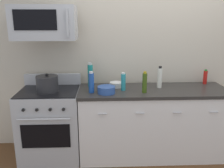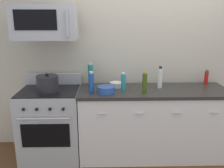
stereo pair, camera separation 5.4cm
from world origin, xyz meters
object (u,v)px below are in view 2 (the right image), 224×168
range_oven (51,123)px  stockpot (48,83)px  bottle_sparkling_teal (91,75)px  bottle_vinegar_white (160,78)px  bottle_soda_blue (91,82)px  microwave (45,23)px  bowl_blue_mixing (106,90)px  bottle_hot_sauce_red (206,78)px  bowl_white_ceramic (116,84)px  bottle_olive_oil (145,83)px  bottle_dish_soap (123,82)px

range_oven → stockpot: 0.55m
bottle_sparkling_teal → bottle_vinegar_white: (0.90, -0.10, -0.02)m
bottle_vinegar_white → bottle_soda_blue: size_ratio=1.08×
microwave → bowl_blue_mixing: (0.73, -0.19, -0.78)m
bottle_hot_sauce_red → bottle_sparkling_teal: bearing=-177.9°
range_oven → bowl_white_ceramic: size_ratio=6.28×
bottle_olive_oil → bottle_hot_sauce_red: (0.91, 0.37, -0.03)m
bottle_dish_soap → bowl_white_ceramic: size_ratio=1.36×
bottle_soda_blue → bowl_white_ceramic: 0.41m
microwave → bowl_blue_mixing: size_ratio=3.48×
range_oven → bowl_blue_mixing: range_oven is taller
bottle_sparkling_teal → bowl_white_ceramic: bottle_sparkling_teal is taller
bottle_vinegar_white → bottle_sparkling_teal: bearing=173.6°
bottle_dish_soap → bowl_blue_mixing: bottle_dish_soap is taller
microwave → bottle_vinegar_white: microwave is taller
bottle_vinegar_white → bottle_soda_blue: bearing=-168.3°
bottle_olive_oil → bowl_white_ceramic: size_ratio=1.54×
bottle_sparkling_teal → stockpot: bottle_sparkling_teal is taller
range_oven → bottle_soda_blue: size_ratio=4.05×
bottle_sparkling_teal → bottle_dish_soap: bearing=-25.7°
range_oven → bottle_sparkling_teal: bottle_sparkling_teal is taller
bottle_olive_oil → bottle_dish_soap: (-0.25, 0.11, -0.02)m
microwave → bottle_sparkling_teal: (0.52, 0.13, -0.68)m
bottle_olive_oil → range_oven: bearing=173.2°
microwave → bottle_olive_oil: bearing=-8.9°
microwave → bottle_sparkling_teal: 0.86m
bottle_hot_sauce_red → bowl_blue_mixing: 1.43m
range_oven → bottle_olive_oil: bearing=-6.8°
bottle_olive_oil → stockpot: bottle_olive_oil is taller
bowl_white_ceramic → bowl_blue_mixing: 0.30m
bowl_blue_mixing → bottle_olive_oil: bearing=0.9°
bottle_hot_sauce_red → bowl_blue_mixing: bottle_hot_sauce_red is taller
bottle_soda_blue → bowl_blue_mixing: bearing=-11.5°
bottle_hot_sauce_red → microwave: bearing=-175.0°
bottle_dish_soap → bowl_blue_mixing: size_ratio=1.08×
bottle_dish_soap → bottle_vinegar_white: (0.48, 0.10, 0.03)m
bottle_vinegar_white → stockpot: bottle_vinegar_white is taller
bottle_vinegar_white → bottle_hot_sauce_red: bearing=13.3°
bottle_dish_soap → bowl_white_ceramic: bearing=117.4°
range_oven → microwave: size_ratio=1.44×
range_oven → bowl_blue_mixing: (0.73, -0.15, 0.50)m
bottle_hot_sauce_red → stockpot: stockpot is taller
bowl_blue_mixing → microwave: bearing=165.1°
bottle_olive_oil → bowl_blue_mixing: bottle_olive_oil is taller
microwave → bottle_olive_oil: (1.19, -0.19, -0.71)m
range_oven → microwave: bearing=89.7°
bottle_dish_soap → stockpot: stockpot is taller
bottle_vinegar_white → bottle_soda_blue: bottle_vinegar_white is taller
bottle_vinegar_white → bowl_white_ceramic: (-0.56, 0.05, -0.10)m
bottle_hot_sauce_red → bottle_olive_oil: bearing=-157.8°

